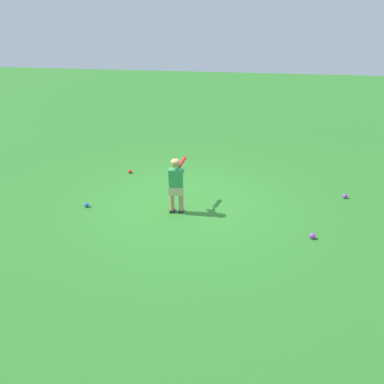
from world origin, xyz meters
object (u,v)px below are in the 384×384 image
Objects in this scene: child_batter at (176,180)px; play_ball_by_bucket at (130,171)px; play_ball_center_lawn at (86,205)px; play_ball_near_batter at (345,196)px; play_ball_far_right at (312,236)px.

child_batter is 11.69× the size of play_ball_by_bucket.
play_ball_by_bucket is at bearing -138.27° from child_batter.
play_ball_center_lawn is 0.99× the size of play_ball_by_bucket.
child_batter is 11.49× the size of play_ball_near_batter.
play_ball_far_right is at bearing -25.86° from play_ball_near_batter.
child_batter reaches higher than play_ball_center_lawn.
child_batter is 10.85× the size of play_ball_far_right.
play_ball_far_right is at bearing 60.47° from play_ball_by_bucket.
play_ball_center_lawn is 5.21m from play_ball_near_batter.
child_batter is at bearing -70.14° from play_ball_near_batter.
play_ball_by_bucket is at bearing -119.53° from play_ball_far_right.
play_ball_far_right is 4.54m from play_ball_by_bucket.
play_ball_near_batter is at bearing 154.14° from play_ball_far_right.
play_ball_center_lawn is at bearing -8.09° from play_ball_by_bucket.
child_batter is 11.79× the size of play_ball_center_lawn.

